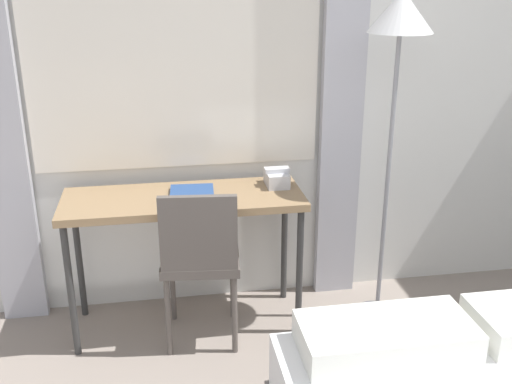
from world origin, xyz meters
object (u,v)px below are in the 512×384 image
object	(u,v)px
telephone	(277,178)
book	(192,192)
desk_chair	(200,254)
standing_lamp	(399,45)
desk	(184,209)

from	to	relation	value
telephone	book	xyz separation A→B (m)	(-0.47, -0.06, -0.03)
desk_chair	standing_lamp	world-z (taller)	standing_lamp
desk	telephone	distance (m)	0.54
desk	desk_chair	bearing A→B (deg)	-71.13
telephone	desk_chair	bearing A→B (deg)	-149.14
desk_chair	telephone	xyz separation A→B (m)	(0.45, 0.27, 0.30)
desk	desk_chair	size ratio (longest dim) A/B	1.43
desk	desk_chair	distance (m)	0.27
book	desk	bearing A→B (deg)	-161.64
desk_chair	book	world-z (taller)	desk_chair
desk_chair	book	distance (m)	0.34
desk_chair	book	xyz separation A→B (m)	(-0.02, 0.21, 0.26)
telephone	book	distance (m)	0.47
standing_lamp	desk_chair	bearing A→B (deg)	-175.51
book	telephone	bearing A→B (deg)	7.59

